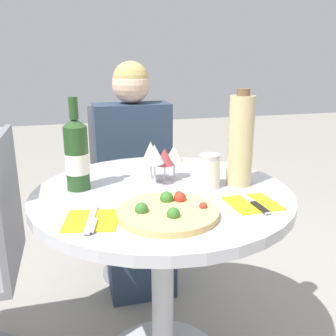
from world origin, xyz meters
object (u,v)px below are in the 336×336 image
dining_table (162,234)px  seated_diner (136,190)px  chair_behind_diner (132,194)px  wine_bottle (77,155)px  pizza_large (168,211)px  tall_carafe (241,141)px

dining_table → seated_diner: bearing=88.7°
dining_table → seated_diner: size_ratio=0.76×
chair_behind_diner → wine_bottle: bearing=67.1°
dining_table → pizza_large: size_ratio=3.02×
pizza_large → chair_behind_diner: bearing=87.2°
dining_table → pizza_large: pizza_large is taller
seated_diner → pizza_large: (-0.05, -0.87, 0.24)m
pizza_large → wine_bottle: (-0.25, 0.31, 0.11)m
dining_table → pizza_large: bearing=-99.4°
chair_behind_diner → tall_carafe: tall_carafe is taller
wine_bottle → dining_table: bearing=-17.3°
chair_behind_diner → wine_bottle: (-0.30, -0.71, 0.43)m
seated_diner → wine_bottle: 0.73m
dining_table → chair_behind_diner: 0.81m
pizza_large → wine_bottle: bearing=129.2°
dining_table → wine_bottle: 0.42m
chair_behind_diner → pizza_large: chair_behind_diner is taller
seated_diner → chair_behind_diner: bearing=-90.0°
seated_diner → pizza_large: seated_diner is taller
dining_table → wine_bottle: size_ratio=2.81×
dining_table → pizza_large: 0.29m
chair_behind_diner → tall_carafe: 0.98m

